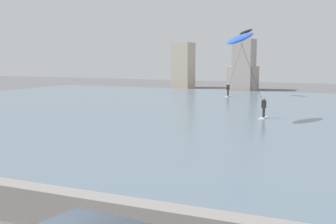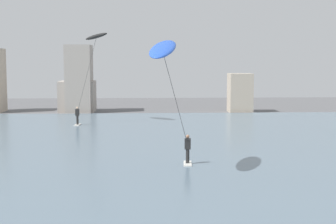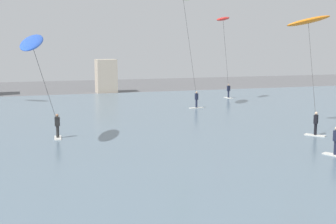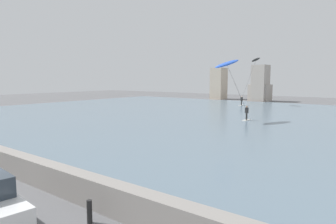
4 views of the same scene
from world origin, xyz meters
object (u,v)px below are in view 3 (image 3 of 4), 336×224
at_px(kitesurfer_blue, 34,49).
at_px(kitesurfer_red, 224,28).
at_px(kitesurfer_orange, 309,30).
at_px(kitesurfer_lime, 184,4).

bearing_deg(kitesurfer_blue, kitesurfer_red, 40.39).
relative_size(kitesurfer_orange, kitesurfer_blue, 1.22).
bearing_deg(kitesurfer_orange, kitesurfer_lime, 113.04).
bearing_deg(kitesurfer_red, kitesurfer_blue, -139.61).
relative_size(kitesurfer_red, kitesurfer_blue, 1.34).
distance_m(kitesurfer_red, kitesurfer_blue, 26.93).
distance_m(kitesurfer_lime, kitesurfer_orange, 13.61).
bearing_deg(kitesurfer_red, kitesurfer_orange, -93.80).
height_order(kitesurfer_red, kitesurfer_orange, kitesurfer_red).
relative_size(kitesurfer_red, kitesurfer_lime, 0.86).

